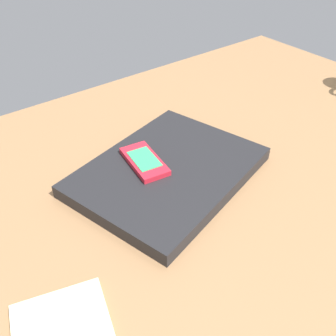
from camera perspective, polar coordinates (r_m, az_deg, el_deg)
desk_surface at (r=73.24cm, az=5.95°, el=0.29°), size 120.00×80.00×3.00cm
laptop_closed at (r=67.15cm, az=0.00°, el=-0.53°), size 36.55×30.98×2.42cm
cell_phone_on_laptop at (r=66.81cm, az=-3.53°, el=1.02°), size 6.51×10.93×1.11cm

